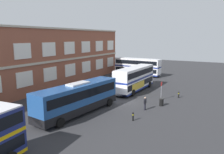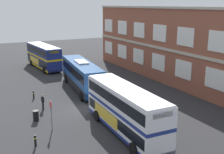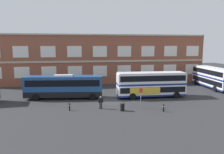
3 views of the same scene
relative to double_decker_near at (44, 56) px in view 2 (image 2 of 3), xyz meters
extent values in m
plane|color=#2B2B2D|center=(22.42, 0.47, -2.15)|extent=(120.00, 120.00, 0.00)
cube|color=brown|center=(21.94, 16.47, 3.05)|extent=(47.52, 8.00, 10.41)
cube|color=#B2A893|center=(21.94, 12.39, 2.85)|extent=(47.52, 0.16, 0.36)
cube|color=#B2A893|center=(21.94, 12.42, 8.41)|extent=(47.52, 0.28, 0.30)
cube|color=silver|center=(0.83, 12.41, 0.76)|extent=(2.96, 0.12, 2.29)
cube|color=silver|center=(6.11, 12.41, 0.76)|extent=(2.96, 0.12, 2.29)
cube|color=silver|center=(11.38, 12.41, 0.76)|extent=(2.96, 0.12, 2.29)
cube|color=silver|center=(16.66, 12.41, 0.76)|extent=(2.96, 0.12, 2.29)
cube|color=silver|center=(21.94, 12.41, 0.76)|extent=(2.96, 0.12, 2.29)
cube|color=silver|center=(27.22, 12.41, 0.76)|extent=(2.96, 0.12, 2.29)
cube|color=silver|center=(0.83, 12.41, 4.93)|extent=(2.96, 0.12, 2.29)
cube|color=silver|center=(6.11, 12.41, 4.93)|extent=(2.96, 0.12, 2.29)
cube|color=silver|center=(11.38, 12.41, 4.93)|extent=(2.96, 0.12, 2.29)
cube|color=silver|center=(16.66, 12.41, 4.93)|extent=(2.96, 0.12, 2.29)
cube|color=silver|center=(21.94, 12.41, 4.93)|extent=(2.96, 0.12, 2.29)
cube|color=silver|center=(27.22, 12.41, 4.93)|extent=(2.96, 0.12, 2.29)
cube|color=navy|center=(0.00, 0.00, -0.92)|extent=(11.17, 3.43, 1.75)
cube|color=black|center=(0.00, 0.00, -0.71)|extent=(10.74, 3.44, 0.90)
cube|color=gold|center=(0.00, 0.00, 0.10)|extent=(11.17, 3.43, 0.30)
cube|color=navy|center=(0.00, 0.00, 1.03)|extent=(11.17, 3.43, 1.55)
cube|color=black|center=(0.00, 0.00, 1.10)|extent=(10.74, 3.44, 0.90)
cube|color=gold|center=(0.00, 0.00, -1.66)|extent=(11.17, 3.45, 0.28)
cube|color=silver|center=(0.00, 0.00, 1.86)|extent=(10.94, 3.31, 0.12)
cube|color=gold|center=(-1.21, -1.39, -0.84)|extent=(4.83, 0.42, 1.10)
cube|color=yellow|center=(5.45, 0.45, 1.45)|extent=(0.19, 1.66, 0.40)
cylinder|color=black|center=(3.94, -0.96, -1.63)|extent=(1.06, 0.40, 1.04)
cylinder|color=black|center=(3.73, 1.58, -1.63)|extent=(1.06, 0.40, 1.04)
cylinder|color=black|center=(-3.19, -1.54, -1.63)|extent=(1.06, 0.40, 1.04)
cylinder|color=black|center=(-3.40, 1.00, -1.63)|extent=(1.06, 0.40, 1.04)
cube|color=silver|center=(28.85, -0.15, -0.92)|extent=(11.08, 2.91, 1.75)
cube|color=black|center=(28.85, -0.15, -0.71)|extent=(10.64, 2.93, 0.90)
cube|color=navy|center=(28.85, -0.15, 0.10)|extent=(11.08, 2.91, 0.30)
cube|color=silver|center=(28.85, -0.15, 1.03)|extent=(11.08, 2.91, 1.55)
cube|color=black|center=(28.85, -0.15, 1.10)|extent=(10.64, 2.93, 0.90)
cube|color=navy|center=(28.85, -0.15, -1.66)|extent=(11.08, 2.93, 0.28)
cube|color=silver|center=(28.85, -0.15, 1.86)|extent=(10.85, 2.80, 0.12)
cube|color=gold|center=(27.49, -1.40, -0.84)|extent=(4.84, 0.19, 1.10)
cube|color=yellow|center=(34.32, -0.33, 1.45)|extent=(0.11, 1.66, 0.40)
cylinder|color=black|center=(32.66, -1.55, -1.63)|extent=(1.05, 0.35, 1.04)
cylinder|color=black|center=(32.74, 1.00, -1.63)|extent=(1.05, 0.35, 1.04)
cylinder|color=black|center=(25.51, -1.32, -1.63)|extent=(1.05, 0.35, 1.04)
cylinder|color=black|center=(25.60, 1.23, -1.63)|extent=(1.05, 0.35, 1.04)
cube|color=navy|center=(14.99, 1.27, -0.15)|extent=(12.21, 3.87, 3.20)
cube|color=black|center=(14.99, 1.27, 0.49)|extent=(11.50, 3.83, 1.00)
cube|color=black|center=(14.99, 1.27, -1.30)|extent=(12.21, 3.89, 0.90)
cube|color=silver|center=(14.99, 1.27, 1.55)|extent=(3.00, 1.59, 0.20)
cylinder|color=black|center=(19.37, -0.50, -1.63)|extent=(1.07, 0.43, 1.04)
cylinder|color=black|center=(19.66, 2.03, -1.63)|extent=(1.07, 0.43, 1.04)
cylinder|color=black|center=(10.79, 0.46, -1.63)|extent=(1.07, 0.43, 1.04)
cylinder|color=black|center=(11.07, 3.00, -1.63)|extent=(1.07, 0.43, 1.04)
cylinder|color=black|center=(19.99, -5.23, -1.72)|extent=(0.17, 0.17, 0.85)
cylinder|color=black|center=(20.19, -5.22, -1.72)|extent=(0.17, 0.17, 0.85)
cube|color=black|center=(20.09, -5.23, -1.00)|extent=(0.41, 0.26, 0.60)
cylinder|color=black|center=(19.83, -5.24, -1.03)|extent=(0.11, 0.11, 0.57)
cylinder|color=black|center=(20.35, -5.22, -1.03)|extent=(0.11, 0.11, 0.57)
sphere|color=tan|center=(20.09, -5.23, -0.56)|extent=(0.22, 0.22, 0.22)
cylinder|color=slate|center=(25.45, -5.76, -0.80)|extent=(0.10, 0.10, 2.70)
cube|color=red|center=(25.45, -5.78, 0.27)|extent=(0.44, 0.04, 0.56)
cylinder|color=black|center=(22.75, -6.59, -1.67)|extent=(0.56, 0.56, 0.95)
cylinder|color=black|center=(22.75, -6.59, -1.16)|extent=(0.60, 0.60, 0.08)
cylinder|color=black|center=(16.01, -5.34, -1.67)|extent=(0.18, 0.18, 0.95)
cylinder|color=yellow|center=(16.01, -5.34, -1.47)|extent=(0.19, 0.19, 0.08)
cylinder|color=black|center=(27.84, -7.79, -1.67)|extent=(0.18, 0.18, 0.95)
cylinder|color=yellow|center=(27.84, -7.79, -1.47)|extent=(0.19, 0.19, 0.08)
camera|label=1|loc=(-5.20, -14.21, 6.93)|focal=35.12mm
camera|label=2|loc=(48.71, -11.74, 8.86)|focal=45.09mm
camera|label=3|loc=(17.09, -32.53, 6.25)|focal=34.13mm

